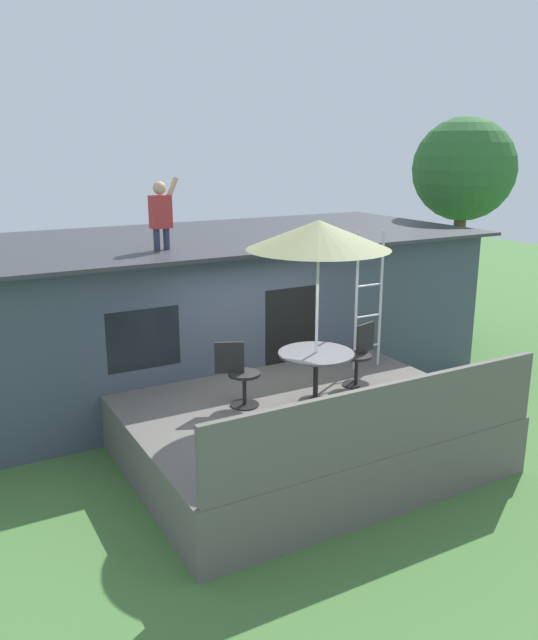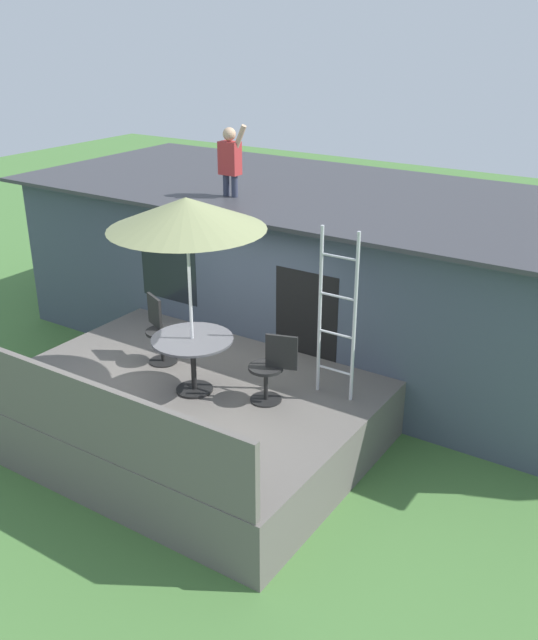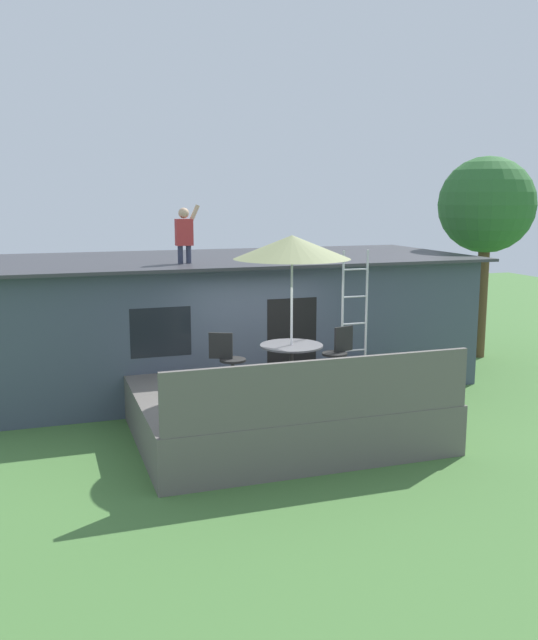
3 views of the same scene
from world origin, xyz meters
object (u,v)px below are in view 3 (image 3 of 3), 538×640
at_px(person_figure, 185,231).
at_px(backyard_tree, 487,207).
at_px(patio_table, 291,354).
at_px(patio_umbrella, 292,247).
at_px(patio_chair_right, 338,353).
at_px(patio_chair_left, 228,360).
at_px(step_ladder, 355,310).

height_order(person_figure, backyard_tree, backyard_tree).
bearing_deg(backyard_tree, patio_table, -148.95).
xyz_separation_m(patio_umbrella, patio_chair_right, (0.98, 0.32, -1.89)).
relative_size(patio_umbrella, backyard_tree, 0.52).
distance_m(patio_chair_left, patio_chair_right, 1.95).
bearing_deg(person_figure, patio_chair_left, -82.96).
bearing_deg(patio_chair_right, patio_chair_left, -21.56).
height_order(patio_table, patio_chair_right, patio_chair_right).
bearing_deg(patio_umbrella, backyard_tree, 31.05).
distance_m(step_ladder, backyard_tree, 6.03).
xyz_separation_m(patio_umbrella, person_figure, (-1.22, 2.55, 0.16)).
distance_m(patio_table, backyard_tree, 7.91).
height_order(patio_umbrella, backyard_tree, backyard_tree).
distance_m(step_ladder, patio_chair_left, 2.64).
xyz_separation_m(step_ladder, patio_chair_right, (-0.58, -0.58, -0.64)).
distance_m(step_ladder, person_figure, 3.53).
xyz_separation_m(patio_table, patio_chair_right, (0.98, 0.32, -0.13)).
xyz_separation_m(patio_chair_left, backyard_tree, (7.43, 3.45, 2.46)).
xyz_separation_m(patio_chair_left, patio_chair_right, (1.94, -0.13, 0.00)).
xyz_separation_m(patio_table, person_figure, (-1.22, 2.55, 1.92)).
bearing_deg(patio_table, person_figure, 115.53).
height_order(step_ladder, person_figure, person_figure).
distance_m(person_figure, patio_chair_left, 2.95).
xyz_separation_m(step_ladder, patio_chair_left, (-2.52, -0.45, -0.64)).
distance_m(step_ladder, patio_chair_right, 1.04).
bearing_deg(backyard_tree, step_ladder, -148.54).
relative_size(person_figure, patio_chair_left, 1.21).
bearing_deg(step_ladder, patio_chair_left, -169.87).
xyz_separation_m(patio_chair_right, backyard_tree, (5.49, 3.58, 2.46)).
relative_size(patio_table, step_ladder, 0.47).
xyz_separation_m(patio_table, patio_umbrella, (-0.00, 0.00, 1.76)).
distance_m(patio_table, step_ladder, 1.87).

